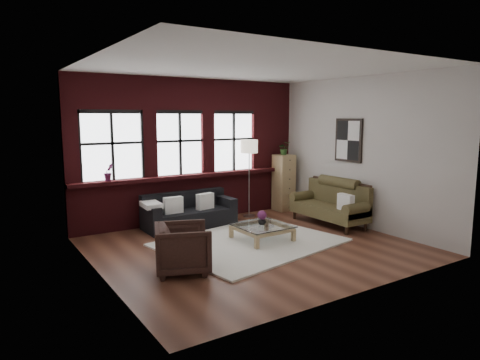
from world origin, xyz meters
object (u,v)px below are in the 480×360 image
coffee_table (262,233)px  floor_lamp (249,176)px  dark_sofa (190,211)px  vintage_settee (329,202)px  armchair (183,248)px  vase (262,221)px  drawer_chest (284,183)px

coffee_table → floor_lamp: floor_lamp is taller
dark_sofa → coffee_table: 1.85m
dark_sofa → floor_lamp: size_ratio=1.00×
vintage_settee → armchair: size_ratio=2.27×
vintage_settee → coffee_table: 2.01m
dark_sofa → vintage_settee: vintage_settee is taller
dark_sofa → coffee_table: bearing=-68.0°
dark_sofa → vase: bearing=-68.0°
coffee_table → dark_sofa: bearing=112.0°
vintage_settee → floor_lamp: (-1.04, 1.58, 0.49)m
coffee_table → drawer_chest: size_ratio=0.69×
dark_sofa → floor_lamp: 1.74m
vintage_settee → armchair: 4.04m
drawer_chest → armchair: bearing=-147.2°
dark_sofa → drawer_chest: bearing=4.4°
coffee_table → vase: 0.24m
vintage_settee → coffee_table: bearing=-173.4°
vase → vintage_settee: bearing=6.6°
armchair → drawer_chest: bearing=-36.5°
vase → armchair: bearing=-161.0°
armchair → coffee_table: (1.98, 0.68, -0.22)m
vintage_settee → coffee_table: size_ratio=1.92×
armchair → drawer_chest: (4.03, 2.60, 0.33)m
vase → drawer_chest: size_ratio=0.11×
dark_sofa → coffee_table: (0.69, -1.71, -0.20)m
vase → floor_lamp: 2.12m
dark_sofa → drawer_chest: size_ratio=1.39×
coffee_table → vase: vase is taller
armchair → vase: (1.98, 0.68, 0.02)m
vase → coffee_table: bearing=90.0°
coffee_table → armchair: bearing=-161.0°
vintage_settee → drawer_chest: (0.09, 1.69, 0.21)m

